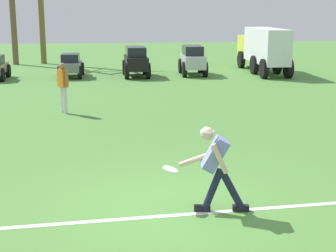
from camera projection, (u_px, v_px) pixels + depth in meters
The scene contains 9 objects.
ground_plane at pixel (169, 206), 8.49m from camera, with size 80.00×80.00×0.00m, color #518A3C.
field_line_paint at pixel (173, 215), 8.09m from camera, with size 24.93×0.12×0.01m, color white.
frisbee_thrower at pixel (215, 164), 8.09m from camera, with size 1.11×0.55×1.39m.
frisbee_in_flight at pixel (170, 169), 8.31m from camera, with size 0.31×0.31×0.10m.
teammate_near_sideline at pixel (63, 83), 15.67m from camera, with size 0.35×0.46×1.56m.
parked_car_slot_b at pixel (71, 65), 23.98m from camera, with size 1.16×2.23×1.10m.
parked_car_slot_c at pixel (136, 61), 24.11m from camera, with size 1.18×2.36×1.40m.
parked_car_slot_d at pixel (193, 59), 24.72m from camera, with size 1.26×2.39×1.40m.
box_truck at pixel (263, 48), 25.57m from camera, with size 1.53×5.93×2.20m.
Camera 1 is at (-1.09, -7.90, 3.20)m, focal length 55.00 mm.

